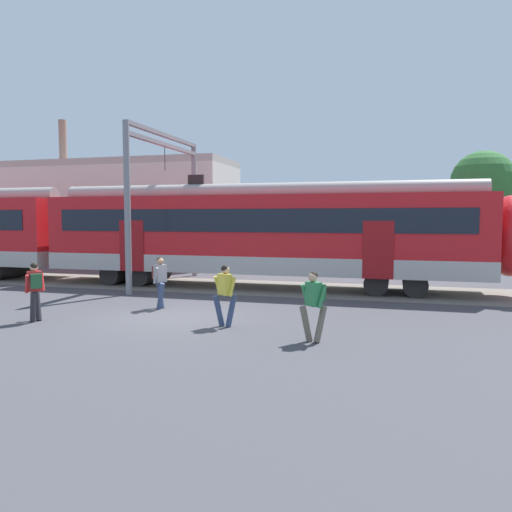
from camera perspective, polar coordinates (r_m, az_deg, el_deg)
name	(u,v)px	position (r m, az deg, el deg)	size (l,w,h in m)	color
ground_plane	(177,315)	(15.14, -9.05, -6.73)	(160.00, 160.00, 0.00)	#424247
track_bed	(35,279)	(26.06, -23.90, -2.37)	(80.00, 4.40, 0.01)	slate
commuter_train	(79,232)	(24.39, -19.57, 2.61)	(38.05, 3.07, 4.73)	#B7B2AD
pedestrian_red	(35,287)	(15.24, -23.94, -3.21)	(0.53, 0.67, 1.67)	#28282D
pedestrian_grey	(160,278)	(16.23, -10.94, -2.47)	(0.57, 0.66, 1.67)	navy
pedestrian_yellow	(225,291)	(13.33, -3.57, -4.00)	(0.67, 0.50, 1.67)	navy
pedestrian_green	(314,300)	(11.74, 6.67, -5.04)	(0.68, 0.50, 1.67)	#6B6051
catenary_gantry	(165,185)	(22.19, -10.34, 7.96)	(0.24, 6.64, 6.53)	gray
background_building	(122,213)	(32.70, -15.04, 4.78)	(14.07, 5.00, 9.20)	beige
street_tree_right	(483,183)	(30.16, 24.51, 7.63)	(3.41, 3.41, 6.55)	brown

